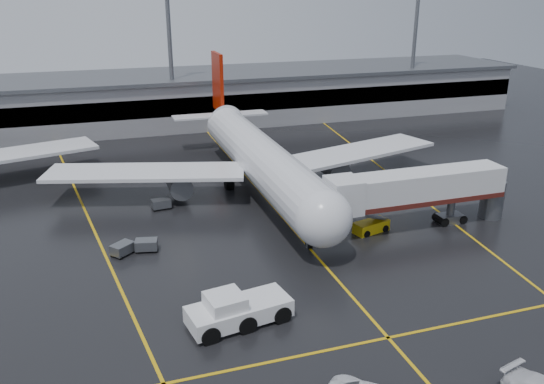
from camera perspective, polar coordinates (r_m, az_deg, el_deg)
name	(u,v)px	position (r m, az deg, el deg)	size (l,w,h in m)	color
ground	(284,219)	(58.35, 1.26, -2.82)	(220.00, 220.00, 0.00)	black
apron_line_centre	(284,219)	(58.35, 1.26, -2.81)	(0.25, 90.00, 0.02)	gold
apron_line_stop	(388,338)	(40.76, 11.81, -14.40)	(60.00, 0.25, 0.02)	gold
apron_line_left	(84,207)	(64.85, -18.74, -1.51)	(0.25, 70.00, 0.02)	gold
apron_line_right	(389,174)	(74.04, 11.94, 1.84)	(0.25, 70.00, 0.02)	gold
terminal	(197,97)	(101.86, -7.74, 9.62)	(122.00, 19.00, 8.60)	gray
light_mast_mid	(170,42)	(93.87, -10.44, 14.84)	(3.00, 1.20, 25.45)	#595B60
light_mast_right	(415,35)	(109.49, 14.45, 15.30)	(3.00, 1.20, 25.45)	#595B60
main_airliner	(257,156)	(65.61, -1.50, 3.74)	(48.80, 45.60, 14.10)	silver
jet_bridge	(418,191)	(56.85, 14.70, 0.10)	(19.90, 3.40, 6.05)	silver
pushback_tractor	(236,311)	(40.92, -3.67, -12.04)	(7.87, 4.30, 2.67)	white
belt_loader	(371,226)	(56.16, 10.12, -3.48)	(3.94, 2.49, 2.32)	gold
baggage_cart_a	(146,245)	(52.66, -12.74, -5.28)	(2.23, 1.68, 1.12)	#595B60
baggage_cart_b	(122,248)	(52.44, -15.07, -5.61)	(2.37, 2.28, 1.12)	#595B60
baggage_cart_c	(161,203)	(62.04, -11.31, -1.16)	(2.15, 1.54, 1.12)	#595B60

